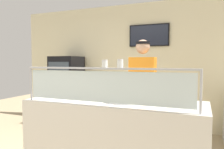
% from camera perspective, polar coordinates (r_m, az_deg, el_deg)
% --- Properties ---
extents(shop_rear_unit, '(6.59, 0.13, 2.70)m').
position_cam_1_polar(shop_rear_unit, '(4.82, 10.46, 2.42)').
color(shop_rear_unit, beige).
rests_on(shop_rear_unit, ground).
extents(serving_counter, '(2.19, 0.80, 0.95)m').
position_cam_1_polar(serving_counter, '(2.86, 0.57, -16.28)').
color(serving_counter, silver).
rests_on(serving_counter, ground).
extents(sneeze_guard, '(2.01, 0.06, 0.42)m').
position_cam_1_polar(sneeze_guard, '(2.39, -2.45, -1.82)').
color(sneeze_guard, '#B2B5BC').
rests_on(sneeze_guard, serving_counter).
extents(pizza_tray, '(0.52, 0.52, 0.04)m').
position_cam_1_polar(pizza_tray, '(2.73, 2.66, -6.51)').
color(pizza_tray, '#9EA0A8').
rests_on(pizza_tray, serving_counter).
extents(pizza_server, '(0.09, 0.28, 0.01)m').
position_cam_1_polar(pizza_server, '(2.71, 2.42, -6.11)').
color(pizza_server, '#ADAFB7').
rests_on(pizza_server, pizza_tray).
extents(parmesan_shaker, '(0.06, 0.06, 0.09)m').
position_cam_1_polar(parmesan_shaker, '(2.37, -1.88, 2.72)').
color(parmesan_shaker, white).
rests_on(parmesan_shaker, sneeze_guard).
extents(pepper_flake_shaker, '(0.06, 0.06, 0.09)m').
position_cam_1_polar(pepper_flake_shaker, '(2.30, 2.17, 2.76)').
color(pepper_flake_shaker, white).
rests_on(pepper_flake_shaker, sneeze_guard).
extents(worker_figure, '(0.41, 0.50, 1.76)m').
position_cam_1_polar(worker_figure, '(3.32, 7.98, -4.09)').
color(worker_figure, '#23232D').
rests_on(worker_figure, ground).
extents(drink_fridge, '(0.62, 0.62, 1.55)m').
position_cam_1_polar(drink_fridge, '(5.20, -11.68, -3.94)').
color(drink_fridge, black).
rests_on(drink_fridge, ground).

